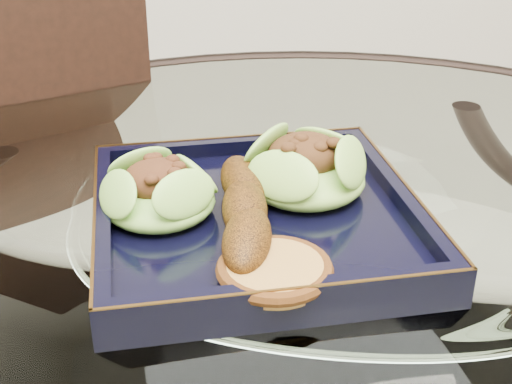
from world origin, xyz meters
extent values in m
cylinder|color=white|center=(0.00, 0.00, 0.76)|extent=(1.10, 1.10, 0.01)
torus|color=black|center=(0.00, 0.00, 0.76)|extent=(1.13, 1.13, 0.02)
cylinder|color=black|center=(0.28, 0.28, 0.38)|extent=(0.04, 0.04, 0.75)
cube|color=black|center=(-0.25, 0.24, 0.49)|extent=(0.54, 0.54, 0.04)
cylinder|color=black|center=(-0.11, 0.47, 0.23)|extent=(0.03, 0.03, 0.47)
cube|color=black|center=(-0.06, 0.04, 0.77)|extent=(0.29, 0.29, 0.02)
ellipsoid|color=#639D2D|center=(-0.14, 0.06, 0.80)|extent=(0.10, 0.10, 0.03)
ellipsoid|color=#5E9B2D|center=(-0.01, 0.07, 0.80)|extent=(0.14, 0.14, 0.04)
ellipsoid|color=#5B3209|center=(-0.07, 0.02, 0.80)|extent=(0.07, 0.18, 0.03)
cylinder|color=#AC8439|center=(-0.07, -0.06, 0.79)|extent=(0.08, 0.08, 0.01)
camera|label=1|loc=(-0.19, -0.47, 1.08)|focal=50.00mm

